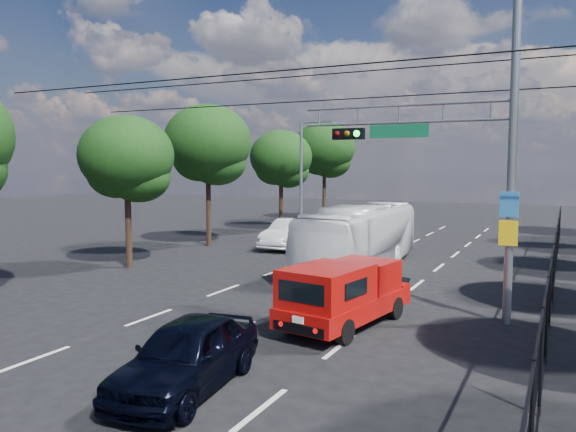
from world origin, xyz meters
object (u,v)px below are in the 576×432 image
Objects in this scene: signal_mast at (467,138)px; white_bus at (360,238)px; navy_hatchback at (186,354)px; white_van at (290,233)px; red_pickup at (345,292)px.

signal_mast is 8.86m from white_bus.
white_van is (-6.72, 18.28, 0.06)m from navy_hatchback.
red_pickup reaches higher than navy_hatchback.
navy_hatchback is at bearing -102.93° from red_pickup.
signal_mast is 5.59m from red_pickup.
white_bus is at bearing 106.38° from red_pickup.
red_pickup is at bearing 69.93° from navy_hatchback.
white_bus reaches higher than white_van.
white_van is (-5.55, 4.44, -0.61)m from white_bus.
navy_hatchback is 0.89× the size of white_van.
signal_mast is 9.91m from navy_hatchback.
white_bus reaches higher than red_pickup.
white_van is (-7.99, 12.74, -0.20)m from red_pickup.
signal_mast is at bearing 55.37° from navy_hatchback.
navy_hatchback is (-1.27, -5.53, -0.26)m from red_pickup.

